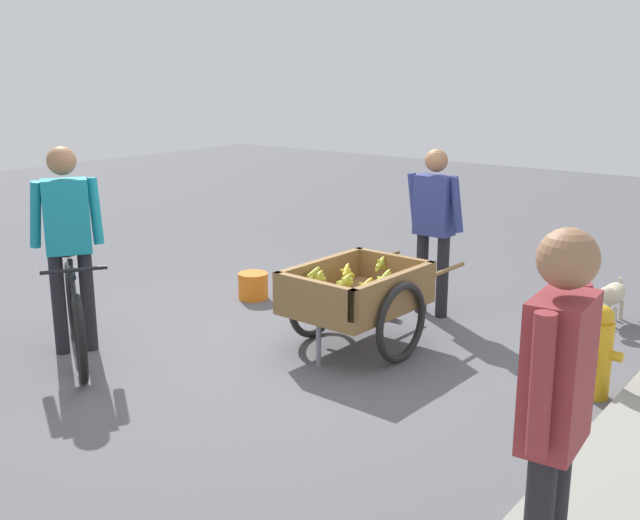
{
  "coord_description": "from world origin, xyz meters",
  "views": [
    {
      "loc": [
        4.44,
        3.68,
        2.23
      ],
      "look_at": [
        -0.13,
        0.15,
        0.75
      ],
      "focal_mm": 42.34,
      "sensor_mm": 36.0,
      "label": 1
    }
  ],
  "objects_px": {
    "bicycle": "(75,315)",
    "fruit_cart": "(356,297)",
    "vendor_person": "(434,218)",
    "cyclist_person": "(67,231)",
    "fire_hydrant": "(599,352)",
    "bystander_person": "(556,401)",
    "plastic_bucket": "(253,286)",
    "dog": "(613,295)"
  },
  "relations": [
    {
      "from": "vendor_person",
      "to": "fire_hydrant",
      "type": "height_order",
      "value": "vendor_person"
    },
    {
      "from": "plastic_bucket",
      "to": "vendor_person",
      "type": "bearing_deg",
      "value": 111.63
    },
    {
      "from": "fire_hydrant",
      "to": "dog",
      "type": "bearing_deg",
      "value": -166.05
    },
    {
      "from": "dog",
      "to": "plastic_bucket",
      "type": "height_order",
      "value": "dog"
    },
    {
      "from": "vendor_person",
      "to": "fire_hydrant",
      "type": "distance_m",
      "value": 2.1
    },
    {
      "from": "fire_hydrant",
      "to": "fruit_cart",
      "type": "bearing_deg",
      "value": -82.19
    },
    {
      "from": "fruit_cart",
      "to": "cyclist_person",
      "type": "distance_m",
      "value": 2.32
    },
    {
      "from": "fire_hydrant",
      "to": "bystander_person",
      "type": "height_order",
      "value": "bystander_person"
    },
    {
      "from": "fruit_cart",
      "to": "bicycle",
      "type": "distance_m",
      "value": 2.21
    },
    {
      "from": "cyclist_person",
      "to": "dog",
      "type": "xyz_separation_m",
      "value": [
        -3.32,
        3.2,
        -0.72
      ]
    },
    {
      "from": "plastic_bucket",
      "to": "cyclist_person",
      "type": "bearing_deg",
      "value": -4.7
    },
    {
      "from": "cyclist_person",
      "to": "bystander_person",
      "type": "bearing_deg",
      "value": 80.2
    },
    {
      "from": "plastic_bucket",
      "to": "fruit_cart",
      "type": "bearing_deg",
      "value": 72.47
    },
    {
      "from": "vendor_person",
      "to": "dog",
      "type": "height_order",
      "value": "vendor_person"
    },
    {
      "from": "cyclist_person",
      "to": "plastic_bucket",
      "type": "bearing_deg",
      "value": 175.3
    },
    {
      "from": "dog",
      "to": "bystander_person",
      "type": "distance_m",
      "value": 4.22
    },
    {
      "from": "vendor_person",
      "to": "cyclist_person",
      "type": "relative_size",
      "value": 0.93
    },
    {
      "from": "dog",
      "to": "fire_hydrant",
      "type": "relative_size",
      "value": 1.0
    },
    {
      "from": "bystander_person",
      "to": "fire_hydrant",
      "type": "bearing_deg",
      "value": -166.98
    },
    {
      "from": "vendor_person",
      "to": "dog",
      "type": "relative_size",
      "value": 2.27
    },
    {
      "from": "dog",
      "to": "cyclist_person",
      "type": "bearing_deg",
      "value": -43.92
    },
    {
      "from": "vendor_person",
      "to": "dog",
      "type": "xyz_separation_m",
      "value": [
        -0.75,
        1.41,
        -0.64
      ]
    },
    {
      "from": "cyclist_person",
      "to": "plastic_bucket",
      "type": "relative_size",
      "value": 5.61
    },
    {
      "from": "bicycle",
      "to": "dog",
      "type": "distance_m",
      "value": 4.58
    },
    {
      "from": "fruit_cart",
      "to": "cyclist_person",
      "type": "relative_size",
      "value": 1.02
    },
    {
      "from": "bystander_person",
      "to": "fruit_cart",
      "type": "bearing_deg",
      "value": -131.59
    },
    {
      "from": "vendor_person",
      "to": "plastic_bucket",
      "type": "distance_m",
      "value": 1.93
    },
    {
      "from": "fruit_cart",
      "to": "bystander_person",
      "type": "relative_size",
      "value": 1.0
    },
    {
      "from": "bicycle",
      "to": "plastic_bucket",
      "type": "height_order",
      "value": "bicycle"
    },
    {
      "from": "cyclist_person",
      "to": "fire_hydrant",
      "type": "bearing_deg",
      "value": 114.94
    },
    {
      "from": "fruit_cart",
      "to": "bicycle",
      "type": "xyz_separation_m",
      "value": [
        1.5,
        -1.62,
        -0.09
      ]
    },
    {
      "from": "vendor_person",
      "to": "bicycle",
      "type": "xyz_separation_m",
      "value": [
        2.65,
        -1.67,
        -0.56
      ]
    },
    {
      "from": "cyclist_person",
      "to": "dog",
      "type": "bearing_deg",
      "value": 136.08
    },
    {
      "from": "vendor_person",
      "to": "cyclist_person",
      "type": "distance_m",
      "value": 3.14
    },
    {
      "from": "fruit_cart",
      "to": "vendor_person",
      "type": "xyz_separation_m",
      "value": [
        -1.15,
        0.05,
        0.47
      ]
    },
    {
      "from": "bicycle",
      "to": "fruit_cart",
      "type": "bearing_deg",
      "value": 132.84
    },
    {
      "from": "bicycle",
      "to": "dog",
      "type": "height_order",
      "value": "bicycle"
    },
    {
      "from": "fire_hydrant",
      "to": "plastic_bucket",
      "type": "distance_m",
      "value": 3.47
    },
    {
      "from": "vendor_person",
      "to": "cyclist_person",
      "type": "xyz_separation_m",
      "value": [
        2.58,
        -1.8,
        0.08
      ]
    },
    {
      "from": "vendor_person",
      "to": "cyclist_person",
      "type": "bearing_deg",
      "value": -34.88
    },
    {
      "from": "fruit_cart",
      "to": "fire_hydrant",
      "type": "relative_size",
      "value": 2.51
    },
    {
      "from": "fire_hydrant",
      "to": "plastic_bucket",
      "type": "height_order",
      "value": "fire_hydrant"
    }
  ]
}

